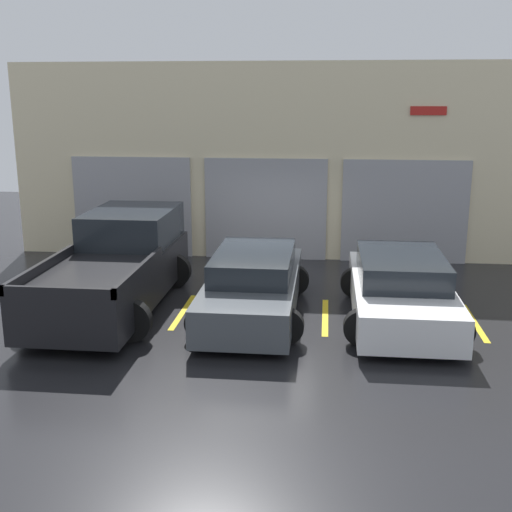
% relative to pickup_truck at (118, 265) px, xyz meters
% --- Properties ---
extents(ground_plane, '(28.00, 28.00, 0.00)m').
position_rel_pickup_truck_xyz_m(ground_plane, '(2.92, 1.33, -0.85)').
color(ground_plane, black).
extents(shophouse_building, '(14.26, 0.68, 5.19)m').
position_rel_pickup_truck_xyz_m(shophouse_building, '(2.91, 4.61, 1.68)').
color(shophouse_building, beige).
rests_on(shophouse_building, ground).
extents(pickup_truck, '(2.54, 5.46, 1.84)m').
position_rel_pickup_truck_xyz_m(pickup_truck, '(0.00, 0.00, 0.00)').
color(pickup_truck, black).
rests_on(pickup_truck, ground).
extents(sedan_white, '(2.28, 4.56, 1.30)m').
position_rel_pickup_truck_xyz_m(sedan_white, '(5.83, -0.32, -0.23)').
color(sedan_white, white).
rests_on(sedan_white, ground).
extents(sedan_side, '(2.17, 4.77, 1.29)m').
position_rel_pickup_truck_xyz_m(sedan_side, '(2.92, -0.32, -0.24)').
color(sedan_side, '#474C51').
rests_on(sedan_side, ground).
extents(parking_stripe_far_left, '(0.12, 2.20, 0.01)m').
position_rel_pickup_truck_xyz_m(parking_stripe_far_left, '(-1.46, -0.35, -0.85)').
color(parking_stripe_far_left, gold).
rests_on(parking_stripe_far_left, ground).
extents(parking_stripe_left, '(0.12, 2.20, 0.01)m').
position_rel_pickup_truck_xyz_m(parking_stripe_left, '(1.46, -0.35, -0.85)').
color(parking_stripe_left, gold).
rests_on(parking_stripe_left, ground).
extents(parking_stripe_centre, '(0.12, 2.20, 0.01)m').
position_rel_pickup_truck_xyz_m(parking_stripe_centre, '(4.38, -0.35, -0.85)').
color(parking_stripe_centre, gold).
rests_on(parking_stripe_centre, ground).
extents(parking_stripe_right, '(0.12, 2.20, 0.01)m').
position_rel_pickup_truck_xyz_m(parking_stripe_right, '(7.29, -0.35, -0.85)').
color(parking_stripe_right, gold).
rests_on(parking_stripe_right, ground).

